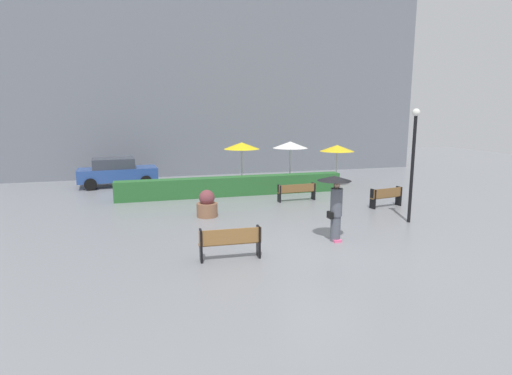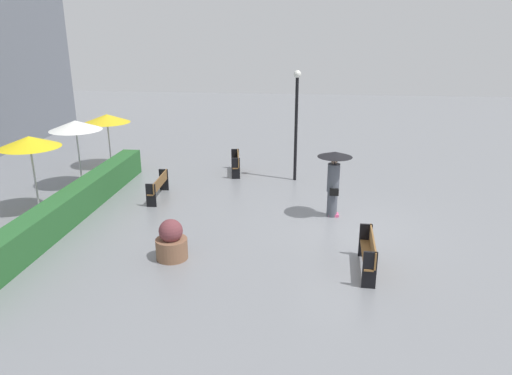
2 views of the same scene
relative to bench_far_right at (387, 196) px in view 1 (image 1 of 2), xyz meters
The scene contains 13 objects.
ground_plane 6.43m from the bench_far_right, 140.26° to the right, with size 60.00×60.00×0.00m, color gray.
bench_far_right is the anchor object (origin of this frame).
bench_near_left 9.09m from the bench_far_right, 150.37° to the right, with size 1.76×0.38×0.91m.
bench_back_row 3.98m from the bench_far_right, 145.89° to the left, with size 1.87×0.42×0.80m.
pedestrian_with_umbrella 5.80m from the bench_far_right, 139.33° to the right, with size 1.07×1.07×2.13m.
planter_pot 7.79m from the bench_far_right, behind, with size 0.82×0.82×1.08m.
lamp_post 3.22m from the bench_far_right, 103.99° to the right, with size 0.28×0.28×4.21m.
patio_umbrella_yellow 7.83m from the bench_far_right, 131.85° to the left, with size 1.88×1.88×2.52m.
patio_umbrella_white 6.26m from the bench_far_right, 114.14° to the left, with size 1.87×1.87×2.53m.
patio_umbrella_yellow_far 5.72m from the bench_far_right, 86.59° to the left, with size 1.89×1.89×2.28m.
hedge_strip 7.27m from the bench_far_right, 143.70° to the left, with size 11.25×0.70×0.94m, color #28602D.
building_facade 14.00m from the bench_far_right, 112.49° to the left, with size 28.00×1.20×11.99m, color slate.
parked_car 14.39m from the bench_far_right, 143.23° to the left, with size 4.33×2.25×1.57m.
Camera 1 is at (-5.27, -11.18, 4.10)m, focal length 28.87 mm.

